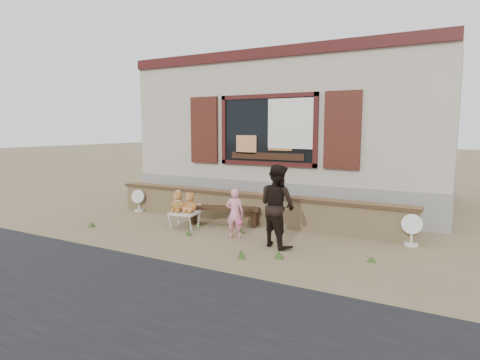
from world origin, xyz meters
The scene contains 12 objects.
ground centered at (0.00, 0.00, 0.00)m, with size 80.00×80.00×0.00m, color brown.
shopfront centered at (0.00, 4.49, 2.00)m, with size 8.04×5.13×4.00m.
brick_wall centered at (0.00, 1.00, 0.34)m, with size 7.10×0.36×0.67m.
bench centered at (-0.36, 0.50, 0.29)m, with size 1.60×0.80×0.40m.
folding_chair centered at (-0.95, -0.11, 0.31)m, with size 0.64×0.59×0.34m.
teddy_bear_left centered at (-1.09, -0.13, 0.57)m, with size 0.33×0.28×0.45m, color brown, non-canonical shape.
teddy_bear_right centered at (-0.81, -0.08, 0.56)m, with size 0.32×0.28×0.43m, color brown, non-canonical shape.
child centered at (0.36, -0.26, 0.48)m, with size 0.35×0.23×0.95m, color pink.
adult centered at (1.30, -0.39, 0.74)m, with size 0.71×0.56×1.47m, color black.
fan_left centered at (-3.02, 0.75, 0.28)m, with size 0.36×0.23×0.56m.
fan_right centered at (3.40, 0.80, 0.29)m, with size 0.36×0.25×0.58m.
grass_tufts centered at (0.10, -0.66, 0.06)m, with size 5.84×1.60×0.15m.
Camera 1 is at (4.06, -6.81, 2.08)m, focal length 30.00 mm.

